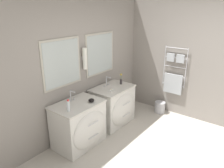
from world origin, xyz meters
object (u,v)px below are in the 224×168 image
object	(u,v)px
toiletry_bottle	(68,106)
amenity_bowl	(91,100)
flower_vase	(121,80)
vanity_left	(80,125)
waste_bin	(160,107)
vanity_right	(114,105)

from	to	relation	value
toiletry_bottle	amenity_bowl	distance (m)	0.48
flower_vase	vanity_left	bearing A→B (deg)	-179.13
vanity_left	amenity_bowl	bearing A→B (deg)	-29.14
toiletry_bottle	vanity_left	bearing A→B (deg)	12.11
toiletry_bottle	waste_bin	xyz separation A→B (m)	(2.34, -0.49, -0.77)
toiletry_bottle	waste_bin	world-z (taller)	toiletry_bottle
amenity_bowl	vanity_left	bearing A→B (deg)	150.86
vanity_left	amenity_bowl	distance (m)	0.48
vanity_left	waste_bin	world-z (taller)	vanity_left
flower_vase	waste_bin	xyz separation A→B (m)	(0.80, -0.57, -0.77)
vanity_left	flower_vase	size ratio (longest dim) A/B	3.76
toiletry_bottle	waste_bin	distance (m)	2.51
waste_bin	vanity_left	bearing A→B (deg)	165.02
vanity_left	waste_bin	size ratio (longest dim) A/B	3.46
vanity_right	flower_vase	bearing A→B (deg)	4.10
toiletry_bottle	flower_vase	distance (m)	1.54
amenity_bowl	flower_vase	xyz separation A→B (m)	(1.06, 0.13, 0.06)
amenity_bowl	waste_bin	size ratio (longest dim) A/B	0.41
toiletry_bottle	vanity_right	bearing A→B (deg)	2.71
flower_vase	waste_bin	distance (m)	1.25
vanity_right	flower_vase	size ratio (longest dim) A/B	3.76
toiletry_bottle	flower_vase	world-z (taller)	flower_vase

